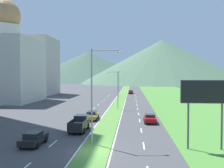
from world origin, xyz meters
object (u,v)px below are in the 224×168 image
object	(u,v)px
street_lamp_far	(120,83)
car_4	(150,118)
car_1	(131,92)
pickup_truck_0	(80,124)
street_lamp_mid	(116,87)
car_0	(34,138)
street_lamp_near	(95,90)
billboard_roadside	(205,96)
car_2	(92,115)

from	to	relation	value
street_lamp_far	car_4	size ratio (longest dim) A/B	2.21
car_1	pickup_truck_0	bearing A→B (deg)	-5.56
street_lamp_mid	pickup_truck_0	xyz separation A→B (m)	(-3.75, -21.96, -4.01)
car_0	pickup_truck_0	xyz separation A→B (m)	(3.53, 7.46, 0.22)
street_lamp_mid	street_lamp_near	bearing A→B (deg)	-91.18
car_4	car_1	bearing A→B (deg)	-176.89
street_lamp_near	car_4	world-z (taller)	street_lamp_near
billboard_roadside	car_4	xyz separation A→B (m)	(-4.58, 14.29, -4.85)
car_2	car_0	bearing A→B (deg)	166.46
car_1	car_0	bearing A→B (deg)	-7.62
billboard_roadside	pickup_truck_0	world-z (taller)	billboard_roadside
car_2	car_4	bearing A→B (deg)	-101.18
street_lamp_mid	street_lamp_far	distance (m)	28.55
street_lamp_far	billboard_roadside	xyz separation A→B (m)	(11.78, -58.17, 0.32)
street_lamp_mid	car_1	xyz separation A→B (m)	(3.04, 47.71, -4.24)
street_lamp_far	car_2	world-z (taller)	street_lamp_far
street_lamp_far	car_1	distance (m)	20.05
street_lamp_far	billboard_roadside	distance (m)	59.35
car_0	street_lamp_near	bearing A→B (deg)	-82.24
billboard_roadside	car_4	world-z (taller)	billboard_roadside
car_4	street_lamp_near	bearing A→B (deg)	-28.18
street_lamp_near	billboard_roadside	xyz separation A→B (m)	(11.64, -1.12, -0.52)
street_lamp_near	car_1	distance (m)	76.49
car_4	pickup_truck_0	world-z (taller)	pickup_truck_0
street_lamp_near	street_lamp_mid	size ratio (longest dim) A/B	1.23
car_1	billboard_roadside	bearing A→B (deg)	5.91
car_1	street_lamp_mid	bearing A→B (deg)	-3.65
billboard_roadside	car_1	distance (m)	77.90
street_lamp_near	car_2	xyz separation A→B (m)	(-2.83, 15.13, -5.34)
street_lamp_near	billboard_roadside	distance (m)	11.71
street_lamp_far	street_lamp_mid	bearing A→B (deg)	-88.54
street_lamp_near	street_lamp_mid	bearing A→B (deg)	88.82
street_lamp_far	pickup_truck_0	distance (m)	50.77
car_2	billboard_roadside	bearing A→B (deg)	-138.31
street_lamp_near	pickup_truck_0	world-z (taller)	street_lamp_near
billboard_roadside	car_1	xyz separation A→B (m)	(-8.01, 77.34, -4.82)
street_lamp_near	car_4	bearing A→B (deg)	61.82
car_2	pickup_truck_0	world-z (taller)	pickup_truck_0
street_lamp_far	pickup_truck_0	world-z (taller)	street_lamp_far
street_lamp_near	car_1	xyz separation A→B (m)	(3.63, 76.22, -5.33)
street_lamp_mid	car_1	distance (m)	47.99
car_1	pickup_truck_0	size ratio (longest dim) A/B	0.88
street_lamp_mid	pickup_truck_0	world-z (taller)	street_lamp_mid
street_lamp_mid	car_2	xyz separation A→B (m)	(-3.42, -13.39, -4.24)
car_0	car_2	distance (m)	16.50
street_lamp_far	pickup_truck_0	size ratio (longest dim) A/B	1.70
street_lamp_near	car_4	xyz separation A→B (m)	(7.06, 13.17, -5.37)
street_lamp_far	car_0	bearing A→B (deg)	-96.45
pickup_truck_0	billboard_roadside	bearing A→B (deg)	-117.39
car_1	pickup_truck_0	distance (m)	70.00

